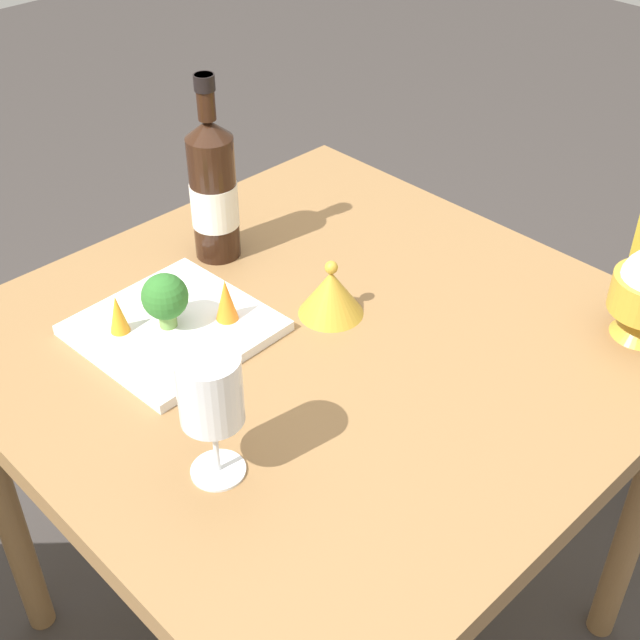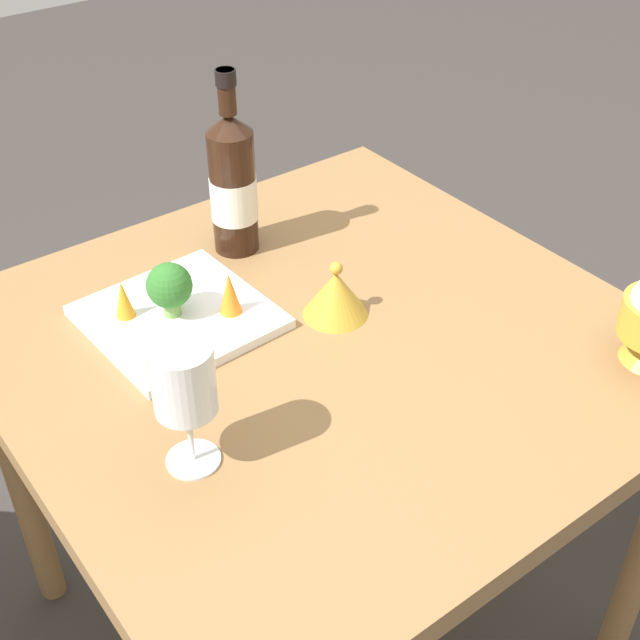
# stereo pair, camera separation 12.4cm
# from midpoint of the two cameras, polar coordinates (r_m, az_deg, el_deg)

# --- Properties ---
(ground_plane) EXTENTS (8.00, 8.00, 0.00)m
(ground_plane) POSITION_cam_midpoint_polar(r_m,az_deg,el_deg) (1.80, -2.09, -19.56)
(ground_plane) COLOR #383330
(dining_table) EXTENTS (0.90, 0.90, 0.72)m
(dining_table) POSITION_cam_midpoint_polar(r_m,az_deg,el_deg) (1.31, -2.71, -4.04)
(dining_table) COLOR olive
(dining_table) RESTS_ON ground_plane
(wine_bottle) EXTENTS (0.08, 0.08, 0.31)m
(wine_bottle) POSITION_cam_midpoint_polar(r_m,az_deg,el_deg) (1.39, -9.67, 8.49)
(wine_bottle) COLOR black
(wine_bottle) RESTS_ON dining_table
(wine_glass) EXTENTS (0.08, 0.08, 0.18)m
(wine_glass) POSITION_cam_midpoint_polar(r_m,az_deg,el_deg) (0.99, -10.91, -4.93)
(wine_glass) COLOR white
(wine_glass) RESTS_ON dining_table
(rice_bowl_lid) EXTENTS (0.10, 0.10, 0.09)m
(rice_bowl_lid) POSITION_cam_midpoint_polar(r_m,az_deg,el_deg) (1.28, -2.03, 1.74)
(rice_bowl_lid) COLOR gold
(rice_bowl_lid) RESTS_ON dining_table
(serving_plate) EXTENTS (0.26, 0.26, 0.02)m
(serving_plate) POSITION_cam_midpoint_polar(r_m,az_deg,el_deg) (1.29, -12.41, -0.63)
(serving_plate) COLOR white
(serving_plate) RESTS_ON dining_table
(broccoli_floret) EXTENTS (0.07, 0.07, 0.09)m
(broccoli_floret) POSITION_cam_midpoint_polar(r_m,az_deg,el_deg) (1.25, -13.08, 1.35)
(broccoli_floret) COLOR #729E4C
(broccoli_floret) RESTS_ON serving_plate
(carrot_garnish_left) EXTENTS (0.03, 0.03, 0.06)m
(carrot_garnish_left) POSITION_cam_midpoint_polar(r_m,az_deg,el_deg) (1.27, -16.05, 0.29)
(carrot_garnish_left) COLOR orange
(carrot_garnish_left) RESTS_ON serving_plate
(carrot_garnish_right) EXTENTS (0.03, 0.03, 0.07)m
(carrot_garnish_right) POSITION_cam_midpoint_polar(r_m,az_deg,el_deg) (1.26, -9.09, 1.25)
(carrot_garnish_right) COLOR orange
(carrot_garnish_right) RESTS_ON serving_plate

